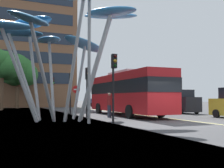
% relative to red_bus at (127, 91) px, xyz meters
% --- Properties ---
extents(ground, '(120.00, 240.00, 0.10)m').
position_rel_red_bus_xyz_m(ground, '(-0.90, -7.33, -2.02)').
color(ground, '#424244').
extents(red_bus, '(2.91, 11.30, 3.61)m').
position_rel_red_bus_xyz_m(red_bus, '(0.00, 0.00, 0.00)').
color(red_bus, red).
rests_on(red_bus, ground).
extents(leaf_sculpture, '(10.99, 9.30, 7.89)m').
position_rel_red_bus_xyz_m(leaf_sculpture, '(-6.43, -3.12, 3.78)').
color(leaf_sculpture, '#9EA0A5').
rests_on(leaf_sculpture, ground).
extents(traffic_light_kerb_near, '(0.28, 0.42, 3.90)m').
position_rel_red_bus_xyz_m(traffic_light_kerb_near, '(-3.81, -6.07, 0.84)').
color(traffic_light_kerb_near, black).
rests_on(traffic_light_kerb_near, ground).
extents(traffic_light_kerb_far, '(0.28, 0.42, 3.52)m').
position_rel_red_bus_xyz_m(traffic_light_kerb_far, '(-4.11, -2.14, 0.58)').
color(traffic_light_kerb_far, black).
rests_on(traffic_light_kerb_far, ground).
extents(traffic_light_island_mid, '(0.28, 0.42, 3.58)m').
position_rel_red_bus_xyz_m(traffic_light_island_mid, '(-3.97, 3.01, 0.62)').
color(traffic_light_island_mid, black).
rests_on(traffic_light_island_mid, ground).
extents(traffic_light_opposite, '(0.28, 0.42, 3.79)m').
position_rel_red_bus_xyz_m(traffic_light_opposite, '(-4.00, 10.99, 0.77)').
color(traffic_light_opposite, black).
rests_on(traffic_light_opposite, ground).
extents(car_parked_mid, '(1.97, 4.03, 2.19)m').
position_rel_red_bus_xyz_m(car_parked_mid, '(6.09, 1.07, -0.94)').
color(car_parked_mid, black).
rests_on(car_parked_mid, ground).
extents(car_parked_far, '(2.07, 4.40, 2.13)m').
position_rel_red_bus_xyz_m(car_parked_far, '(6.12, 8.17, -0.98)').
color(car_parked_far, black).
rests_on(car_parked_far, ground).
extents(car_side_street, '(1.94, 4.13, 2.08)m').
position_rel_red_bus_xyz_m(car_side_street, '(5.68, 15.46, -1.00)').
color(car_side_street, navy).
rests_on(car_side_street, ground).
extents(car_far_side, '(2.00, 4.28, 2.10)m').
position_rel_red_bus_xyz_m(car_far_side, '(5.62, 21.73, -0.99)').
color(car_far_side, navy).
rests_on(car_far_side, ground).
extents(street_lamp, '(1.37, 0.44, 8.95)m').
position_rel_red_bus_xyz_m(street_lamp, '(-4.83, -5.49, 3.58)').
color(street_lamp, gray).
rests_on(street_lamp, ground).
extents(tree_pavement_near, '(3.88, 4.40, 7.25)m').
position_rel_red_bus_xyz_m(tree_pavement_near, '(-9.19, 14.65, 3.49)').
color(tree_pavement_near, brown).
rests_on(tree_pavement_near, ground).
extents(tree_pavement_far, '(5.02, 4.84, 7.61)m').
position_rel_red_bus_xyz_m(tree_pavement_far, '(-7.09, 20.11, 3.22)').
color(tree_pavement_far, brown).
rests_on(tree_pavement_far, ground).
extents(pedestrian, '(0.34, 0.34, 1.81)m').
position_rel_red_bus_xyz_m(pedestrian, '(-2.19, -1.47, -1.06)').
color(pedestrian, '#2D3342').
rests_on(pedestrian, ground).
extents(no_entry_sign, '(0.60, 0.12, 2.39)m').
position_rel_red_bus_xyz_m(no_entry_sign, '(-4.21, 0.38, -0.38)').
color(no_entry_sign, gray).
rests_on(no_entry_sign, ground).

